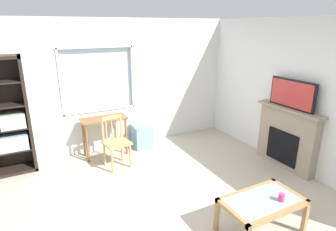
{
  "coord_description": "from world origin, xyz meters",
  "views": [
    {
      "loc": [
        -1.49,
        -2.75,
        2.38
      ],
      "look_at": [
        0.4,
        0.88,
        1.05
      ],
      "focal_mm": 29.77,
      "sensor_mm": 36.0,
      "label": 1
    }
  ],
  "objects": [
    {
      "name": "sippy_cup",
      "position": [
        0.95,
        -0.9,
        0.49
      ],
      "size": [
        0.07,
        0.07,
        0.09
      ],
      "primitive_type": "cylinder",
      "color": "#DB3D84",
      "rests_on": "coffee_table"
    },
    {
      "name": "desk_under_window",
      "position": [
        -0.29,
        2.13,
        0.6
      ],
      "size": [
        0.83,
        0.38,
        0.75
      ],
      "color": "brown",
      "rests_on": "ground"
    },
    {
      "name": "wooden_chair",
      "position": [
        -0.24,
        1.62,
        0.46
      ],
      "size": [
        0.47,
        0.46,
        0.9
      ],
      "color": "tan",
      "rests_on": "ground"
    },
    {
      "name": "ground",
      "position": [
        0.0,
        0.0,
        -0.01
      ],
      "size": [
        5.95,
        5.96,
        0.02
      ],
      "primitive_type": "cube",
      "color": "#B2A893"
    },
    {
      "name": "fireplace",
      "position": [
        2.38,
        0.25,
        0.54
      ],
      "size": [
        0.26,
        1.21,
        1.08
      ],
      "color": "gray",
      "rests_on": "ground"
    },
    {
      "name": "coffee_table",
      "position": [
        0.78,
        -0.79,
        0.38
      ],
      "size": [
        0.96,
        0.56,
        0.45
      ],
      "color": "#8C9E99",
      "rests_on": "ground"
    },
    {
      "name": "wall_right",
      "position": [
        2.53,
        0.0,
        1.26
      ],
      "size": [
        0.12,
        5.16,
        2.52
      ],
      "primitive_type": "cube",
      "color": "silver",
      "rests_on": "ground"
    },
    {
      "name": "tv",
      "position": [
        2.36,
        0.25,
        1.31
      ],
      "size": [
        0.06,
        0.84,
        0.47
      ],
      "color": "black",
      "rests_on": "fireplace"
    },
    {
      "name": "wall_back_with_window",
      "position": [
        0.03,
        2.48,
        1.24
      ],
      "size": [
        4.95,
        0.15,
        2.52
      ],
      "color": "silver",
      "rests_on": "ground"
    },
    {
      "name": "plastic_drawer_unit",
      "position": [
        0.46,
        2.18,
        0.23
      ],
      "size": [
        0.35,
        0.4,
        0.47
      ],
      "primitive_type": "cube",
      "color": "#72ADDB",
      "rests_on": "ground"
    }
  ]
}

